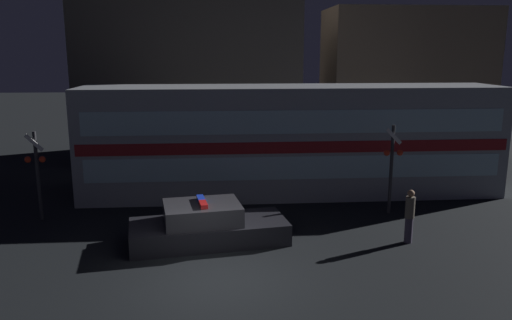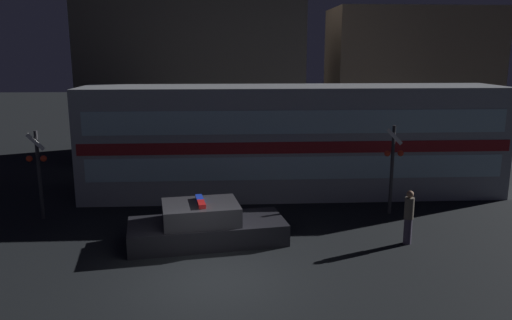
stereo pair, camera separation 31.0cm
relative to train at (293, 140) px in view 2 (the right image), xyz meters
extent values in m
plane|color=black|center=(-2.91, -7.59, -2.10)|extent=(120.00, 120.00, 0.00)
cube|color=#999EA5|center=(0.00, 0.01, 0.00)|extent=(16.00, 2.96, 4.20)
cube|color=maroon|center=(0.00, -1.48, 0.00)|extent=(15.68, 0.03, 0.42)
cube|color=silver|center=(0.00, -1.48, -0.76)|extent=(15.20, 0.02, 0.84)
cube|color=silver|center=(0.00, -1.48, 0.92)|extent=(15.20, 0.02, 0.84)
cube|color=black|center=(-3.16, -5.04, -1.79)|extent=(4.76, 2.54, 0.63)
cube|color=#333338|center=(-3.34, -5.07, -1.20)|extent=(2.40, 1.95, 0.55)
cube|color=red|center=(-3.30, -5.35, -0.86)|extent=(0.28, 0.58, 0.12)
cube|color=blue|center=(-3.39, -4.80, -0.86)|extent=(0.28, 0.58, 0.12)
cylinder|color=#3F384C|center=(2.65, -5.55, -1.72)|extent=(0.23, 0.23, 0.76)
cylinder|color=#595147|center=(2.65, -5.55, -1.03)|extent=(0.27, 0.27, 0.63)
sphere|color=#8C664C|center=(2.65, -5.55, -0.61)|extent=(0.21, 0.21, 0.21)
cylinder|color=#2D2D33|center=(3.02, -2.81, -0.57)|extent=(0.12, 0.12, 3.07)
sphere|color=red|center=(2.79, -2.93, 0.05)|extent=(0.21, 0.21, 0.21)
sphere|color=red|center=(3.25, -2.93, 0.05)|extent=(0.21, 0.21, 0.21)
cube|color=white|center=(3.02, -2.89, 0.60)|extent=(0.58, 0.03, 0.58)
cylinder|color=#2D2D33|center=(-8.73, -2.66, -0.61)|extent=(0.12, 0.12, 2.98)
sphere|color=red|center=(-8.96, -2.78, -0.02)|extent=(0.21, 0.21, 0.21)
sphere|color=red|center=(-8.51, -2.78, -0.02)|extent=(0.21, 0.21, 0.21)
cube|color=white|center=(-8.73, -2.74, 0.52)|extent=(0.58, 0.03, 0.58)
cube|color=#47423D|center=(-4.21, 7.65, 2.79)|extent=(10.88, 5.70, 9.78)
cube|color=brown|center=(7.52, 8.25, 1.78)|extent=(8.70, 4.23, 7.76)
camera|label=1|loc=(-2.85, -18.94, 3.36)|focal=35.00mm
camera|label=2|loc=(-2.54, -18.96, 3.36)|focal=35.00mm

